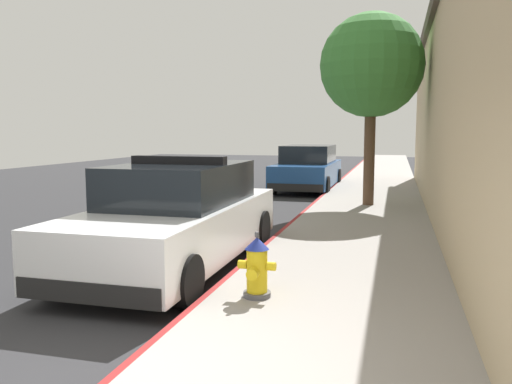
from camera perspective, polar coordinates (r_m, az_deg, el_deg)
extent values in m
cube|color=#2B2B2D|center=(14.94, -11.47, -1.71)|extent=(28.06, 60.00, 0.20)
cube|color=gray|center=(13.37, 12.19, -1.95)|extent=(2.80, 60.00, 0.15)
cube|color=maroon|center=(13.52, 6.08, -1.74)|extent=(0.08, 60.00, 0.15)
cube|color=black|center=(9.51, 20.09, 9.29)|extent=(0.06, 1.30, 1.10)
cube|color=black|center=(16.66, 18.00, 8.08)|extent=(0.06, 1.30, 1.10)
cube|color=white|center=(7.94, -8.68, -4.05)|extent=(1.84, 4.80, 0.76)
cube|color=black|center=(7.98, -8.33, 0.95)|extent=(1.64, 2.50, 0.60)
cube|color=black|center=(6.00, -17.83, -10.39)|extent=(1.76, 0.16, 0.24)
cube|color=black|center=(10.13, -3.30, -3.14)|extent=(1.76, 0.16, 0.24)
cylinder|color=black|center=(9.86, -9.24, -3.50)|extent=(0.22, 0.64, 0.64)
cylinder|color=black|center=(9.29, 0.49, -4.04)|extent=(0.22, 0.64, 0.64)
cylinder|color=black|center=(6.98, -20.94, -8.10)|extent=(0.22, 0.64, 0.64)
cylinder|color=black|center=(6.15, -7.67, -9.70)|extent=(0.22, 0.64, 0.64)
cube|color=black|center=(7.90, -8.52, 3.51)|extent=(1.48, 0.20, 0.12)
cube|color=red|center=(8.05, -10.80, 3.52)|extent=(0.44, 0.18, 0.11)
cube|color=#1E33E0|center=(7.77, -6.15, 3.49)|extent=(0.44, 0.18, 0.11)
cube|color=navy|center=(18.32, 5.71, 2.06)|extent=(1.84, 4.80, 0.76)
cube|color=black|center=(18.43, 5.81, 4.20)|extent=(1.64, 2.50, 0.60)
cube|color=black|center=(16.05, 4.33, 0.49)|extent=(1.76, 0.16, 0.24)
cube|color=black|center=(20.65, 6.77, 1.84)|extent=(1.76, 0.16, 0.24)
cylinder|color=black|center=(20.17, 4.09, 1.76)|extent=(0.22, 0.64, 0.64)
cylinder|color=black|center=(19.91, 8.95, 1.63)|extent=(0.22, 0.64, 0.64)
cylinder|color=black|center=(16.86, 1.86, 0.80)|extent=(0.22, 0.64, 0.64)
cylinder|color=black|center=(16.55, 7.67, 0.63)|extent=(0.22, 0.64, 0.64)
cylinder|color=#4C4C51|center=(6.09, 0.11, -11.17)|extent=(0.32, 0.32, 0.06)
cylinder|color=yellow|center=(6.01, 0.11, -8.63)|extent=(0.24, 0.24, 0.50)
cone|color=navy|center=(5.94, 0.11, -5.65)|extent=(0.28, 0.28, 0.14)
cylinder|color=#4C4C51|center=(5.92, 0.11, -4.71)|extent=(0.05, 0.05, 0.06)
cylinder|color=yellow|center=(6.04, -1.46, -7.97)|extent=(0.10, 0.10, 0.10)
cylinder|color=yellow|center=(5.96, 1.70, -8.19)|extent=(0.10, 0.10, 0.10)
cylinder|color=yellow|center=(5.84, -0.36, -8.99)|extent=(0.13, 0.12, 0.13)
cylinder|color=brown|center=(13.69, 12.36, 4.12)|extent=(0.28, 0.28, 2.64)
sphere|color=#387A33|center=(13.78, 12.60, 13.46)|extent=(2.62, 2.62, 2.62)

